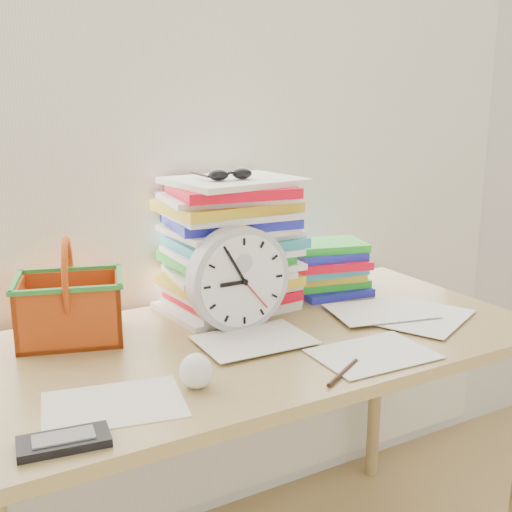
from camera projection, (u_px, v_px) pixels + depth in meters
curtain at (187, 103)px, 1.74m from camera, size 2.40×0.01×2.50m
desk at (256, 365)px, 1.58m from camera, size 1.40×0.70×0.75m
paper_stack at (231, 245)px, 1.73m from camera, size 0.36×0.30×0.36m
clock at (238, 279)px, 1.58m from camera, size 0.26×0.05×0.26m
sunglasses at (230, 174)px, 1.64m from camera, size 0.14×0.12×0.03m
book_stack at (324, 268)px, 1.89m from camera, size 0.30×0.25×0.15m
basket at (69, 290)px, 1.52m from camera, size 0.29×0.26×0.25m
crumpled_ball at (196, 371)px, 1.28m from camera, size 0.07×0.07×0.07m
pen at (343, 373)px, 1.35m from camera, size 0.13×0.08×0.01m
calculator at (64, 442)px, 1.07m from camera, size 0.16×0.09×0.02m
scattered_papers at (256, 335)px, 1.56m from camera, size 1.26×0.42×0.02m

